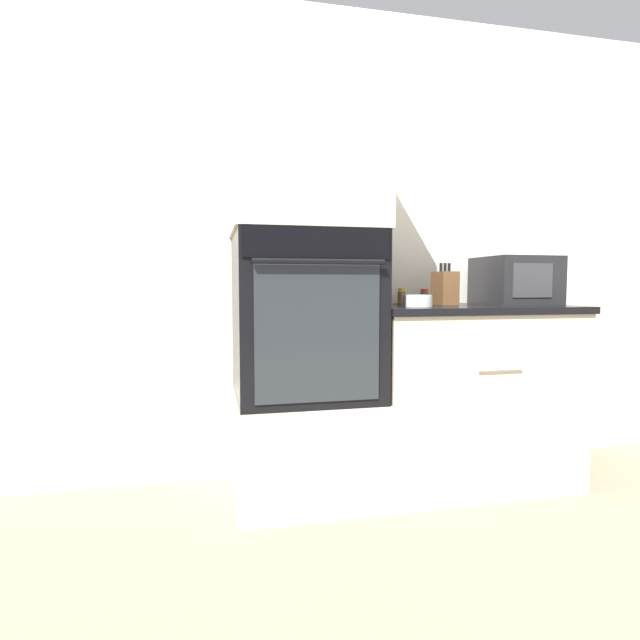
{
  "coord_description": "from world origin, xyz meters",
  "views": [
    {
      "loc": [
        -0.79,
        -2.04,
        1.03
      ],
      "look_at": [
        -0.29,
        0.21,
        0.87
      ],
      "focal_mm": 28.0,
      "sensor_mm": 36.0,
      "label": 1
    }
  ],
  "objects_px": {
    "bowl": "(417,301)",
    "condiment_jar_mid": "(377,294)",
    "condiment_jar_near": "(402,296)",
    "wall_oven": "(305,315)",
    "microwave": "(515,281)",
    "knife_block": "(445,288)",
    "condiment_jar_far": "(424,297)"
  },
  "relations": [
    {
      "from": "bowl",
      "to": "condiment_jar_mid",
      "type": "height_order",
      "value": "condiment_jar_mid"
    },
    {
      "from": "bowl",
      "to": "condiment_jar_near",
      "type": "relative_size",
      "value": 1.68
    },
    {
      "from": "wall_oven",
      "to": "condiment_jar_near",
      "type": "relative_size",
      "value": 9.2
    },
    {
      "from": "wall_oven",
      "to": "microwave",
      "type": "distance_m",
      "value": 1.18
    },
    {
      "from": "bowl",
      "to": "condiment_jar_mid",
      "type": "distance_m",
      "value": 0.26
    },
    {
      "from": "condiment_jar_near",
      "to": "condiment_jar_mid",
      "type": "distance_m",
      "value": 0.21
    },
    {
      "from": "knife_block",
      "to": "bowl",
      "type": "height_order",
      "value": "knife_block"
    },
    {
      "from": "microwave",
      "to": "knife_block",
      "type": "relative_size",
      "value": 1.67
    },
    {
      "from": "condiment_jar_mid",
      "to": "condiment_jar_far",
      "type": "xyz_separation_m",
      "value": [
        0.28,
        0.04,
        -0.02
      ]
    },
    {
      "from": "bowl",
      "to": "knife_block",
      "type": "bearing_deg",
      "value": 38.01
    },
    {
      "from": "condiment_jar_mid",
      "to": "wall_oven",
      "type": "bearing_deg",
      "value": -162.23
    },
    {
      "from": "microwave",
      "to": "condiment_jar_mid",
      "type": "distance_m",
      "value": 0.77
    },
    {
      "from": "microwave",
      "to": "condiment_jar_near",
      "type": "xyz_separation_m",
      "value": [
        -0.58,
        0.17,
        -0.09
      ]
    },
    {
      "from": "knife_block",
      "to": "condiment_jar_mid",
      "type": "distance_m",
      "value": 0.36
    },
    {
      "from": "knife_block",
      "to": "condiment_jar_mid",
      "type": "bearing_deg",
      "value": 172.08
    },
    {
      "from": "condiment_jar_near",
      "to": "condiment_jar_far",
      "type": "bearing_deg",
      "value": -33.68
    },
    {
      "from": "knife_block",
      "to": "condiment_jar_far",
      "type": "xyz_separation_m",
      "value": [
        -0.07,
        0.09,
        -0.05
      ]
    },
    {
      "from": "wall_oven",
      "to": "condiment_jar_near",
      "type": "bearing_deg",
      "value": 22.03
    },
    {
      "from": "bowl",
      "to": "condiment_jar_far",
      "type": "xyz_separation_m",
      "value": [
        0.16,
        0.27,
        0.01
      ]
    },
    {
      "from": "knife_block",
      "to": "microwave",
      "type": "bearing_deg",
      "value": -2.6
    },
    {
      "from": "microwave",
      "to": "condiment_jar_far",
      "type": "bearing_deg",
      "value": 167.5
    },
    {
      "from": "bowl",
      "to": "condiment_jar_near",
      "type": "bearing_deg",
      "value": 80.8
    },
    {
      "from": "microwave",
      "to": "condiment_jar_near",
      "type": "relative_size",
      "value": 4.3
    },
    {
      "from": "bowl",
      "to": "condiment_jar_near",
      "type": "height_order",
      "value": "condiment_jar_near"
    },
    {
      "from": "microwave",
      "to": "wall_oven",
      "type": "bearing_deg",
      "value": -176.93
    },
    {
      "from": "bowl",
      "to": "wall_oven",
      "type": "bearing_deg",
      "value": 169.19
    },
    {
      "from": "microwave",
      "to": "bowl",
      "type": "distance_m",
      "value": 0.66
    },
    {
      "from": "microwave",
      "to": "condiment_jar_near",
      "type": "bearing_deg",
      "value": 163.22
    },
    {
      "from": "wall_oven",
      "to": "knife_block",
      "type": "bearing_deg",
      "value": 6.03
    },
    {
      "from": "knife_block",
      "to": "condiment_jar_near",
      "type": "xyz_separation_m",
      "value": [
        -0.18,
        0.16,
        -0.05
      ]
    },
    {
      "from": "condiment_jar_far",
      "to": "condiment_jar_mid",
      "type": "bearing_deg",
      "value": -172.49
    },
    {
      "from": "microwave",
      "to": "condiment_jar_near",
      "type": "height_order",
      "value": "microwave"
    }
  ]
}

